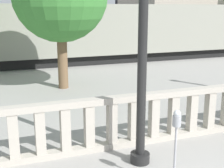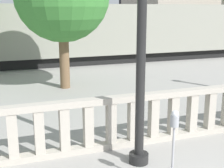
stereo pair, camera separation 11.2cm
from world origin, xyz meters
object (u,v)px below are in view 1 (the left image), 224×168
at_px(parking_meter, 176,128).
at_px(train_far, 34,21).
at_px(train_near, 117,31).
at_px(lamppost, 143,8).

bearing_deg(parking_meter, train_far, 87.63).
height_order(parking_meter, train_near, train_near).
distance_m(lamppost, parking_meter, 2.24).
height_order(lamppost, parking_meter, lamppost).
xyz_separation_m(train_near, train_far, (-2.90, 16.95, 0.09)).
height_order(train_near, train_far, train_far).
distance_m(parking_meter, train_near, 14.04).
relative_size(parking_meter, train_near, 0.06).
bearing_deg(train_far, parking_meter, -92.37).
bearing_deg(train_near, train_far, 99.73).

